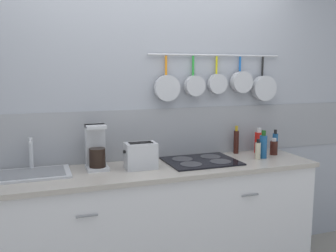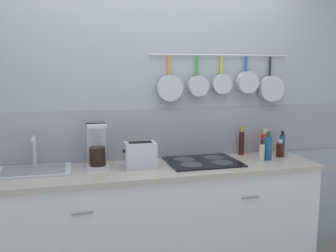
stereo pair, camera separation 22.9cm
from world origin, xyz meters
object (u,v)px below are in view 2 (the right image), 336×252
at_px(coffee_maker, 97,149).
at_px(bottle_hot_sauce, 265,143).
at_px(bottle_sesame_oil, 262,152).
at_px(bottle_dish_soap, 268,148).
at_px(bottle_olive_oil, 280,149).
at_px(toaster, 140,155).
at_px(bottle_vinegar, 241,142).
at_px(bottle_cooking_wine, 282,144).

distance_m(coffee_maker, bottle_hot_sauce, 1.44).
height_order(bottle_sesame_oil, bottle_hot_sauce, bottle_hot_sauce).
bearing_deg(bottle_dish_soap, bottle_sesame_oil, -159.30).
bearing_deg(bottle_olive_oil, toaster, -177.07).
distance_m(bottle_dish_soap, bottle_olive_oil, 0.18).
height_order(bottle_dish_soap, bottle_olive_oil, bottle_dish_soap).
xyz_separation_m(bottle_vinegar, bottle_hot_sauce, (0.20, -0.04, -0.01)).
height_order(bottle_vinegar, bottle_sesame_oil, bottle_vinegar).
xyz_separation_m(toaster, bottle_hot_sauce, (1.13, 0.18, -0.00)).
xyz_separation_m(toaster, bottle_vinegar, (0.92, 0.22, 0.01)).
distance_m(bottle_vinegar, bottle_dish_soap, 0.26).
bearing_deg(bottle_sesame_oil, coffee_maker, 173.41).
relative_size(bottle_sesame_oil, bottle_olive_oil, 1.17).
distance_m(bottle_vinegar, bottle_olive_oil, 0.32).
relative_size(coffee_maker, toaster, 1.33).
bearing_deg(bottle_sesame_oil, bottle_dish_soap, 20.70).
bearing_deg(bottle_olive_oil, bottle_hot_sauce, 125.12).
relative_size(coffee_maker, bottle_vinegar, 1.35).
bearing_deg(toaster, bottle_sesame_oil, -2.14).
bearing_deg(bottle_sesame_oil, bottle_cooking_wine, 31.49).
bearing_deg(bottle_hot_sauce, bottle_sesame_oil, -124.26).
relative_size(bottle_dish_soap, bottle_cooking_wine, 1.14).
height_order(bottle_sesame_oil, bottle_cooking_wine, bottle_cooking_wine).
xyz_separation_m(bottle_hot_sauce, bottle_cooking_wine, (0.15, -0.03, -0.01)).
relative_size(coffee_maker, bottle_olive_oil, 2.28).
relative_size(toaster, bottle_hot_sauce, 1.12).
height_order(bottle_hot_sauce, bottle_cooking_wine, bottle_hot_sauce).
relative_size(bottle_vinegar, bottle_cooking_wine, 1.21).
distance_m(bottle_sesame_oil, bottle_cooking_wine, 0.34).
bearing_deg(toaster, bottle_olive_oil, 2.93).
xyz_separation_m(bottle_dish_soap, bottle_hot_sauce, (0.08, 0.19, -0.00)).
bearing_deg(bottle_cooking_wine, toaster, -173.61).
distance_m(bottle_hot_sauce, bottle_olive_oil, 0.14).
xyz_separation_m(bottle_sesame_oil, bottle_dish_soap, (0.07, 0.02, 0.03)).
xyz_separation_m(coffee_maker, bottle_vinegar, (1.23, 0.10, -0.03)).
height_order(coffee_maker, bottle_olive_oil, coffee_maker).
distance_m(bottle_dish_soap, bottle_hot_sauce, 0.20).
bearing_deg(bottle_cooking_wine, bottle_sesame_oil, -148.51).
xyz_separation_m(coffee_maker, bottle_sesame_oil, (1.29, -0.15, -0.06)).
relative_size(coffee_maker, bottle_hot_sauce, 1.49).
height_order(bottle_dish_soap, bottle_cooking_wine, bottle_dish_soap).
bearing_deg(bottle_hot_sauce, bottle_dish_soap, -112.86).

